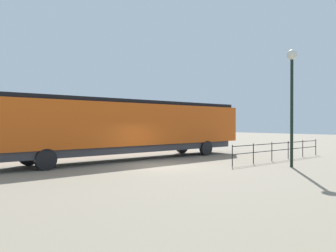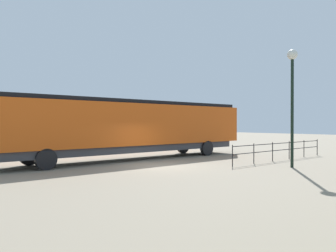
# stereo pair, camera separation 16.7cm
# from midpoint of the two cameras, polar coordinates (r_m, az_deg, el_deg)

# --- Properties ---
(ground_plane) EXTENTS (120.00, 120.00, 0.00)m
(ground_plane) POSITION_cam_midpoint_polar(r_m,az_deg,el_deg) (18.88, -1.38, -6.77)
(ground_plane) COLOR gray
(locomotive) EXTENTS (2.87, 18.61, 3.86)m
(locomotive) POSITION_cam_midpoint_polar(r_m,az_deg,el_deg) (22.28, -5.03, -0.03)
(locomotive) COLOR #D15114
(locomotive) RESTS_ON ground_plane
(lamp_post) EXTENTS (0.56, 0.56, 6.36)m
(lamp_post) POSITION_cam_midpoint_polar(r_m,az_deg,el_deg) (19.40, 20.61, 7.07)
(lamp_post) COLOR black
(lamp_post) RESTS_ON ground_plane
(platform_fence) EXTENTS (0.05, 9.94, 1.19)m
(platform_fence) POSITION_cam_midpoint_polar(r_m,az_deg,el_deg) (22.89, 18.88, -3.58)
(platform_fence) COLOR black
(platform_fence) RESTS_ON ground_plane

